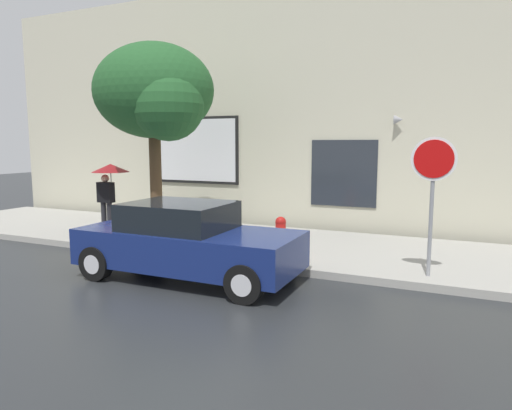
{
  "coord_description": "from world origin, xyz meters",
  "views": [
    {
      "loc": [
        4.86,
        -7.0,
        2.49
      ],
      "look_at": [
        0.91,
        1.8,
        1.2
      ],
      "focal_mm": 32.05,
      "sensor_mm": 36.0,
      "label": 1
    }
  ],
  "objects_px": {
    "fire_hydrant": "(281,236)",
    "parked_car": "(187,242)",
    "pedestrian_with_umbrella": "(109,177)",
    "street_tree": "(156,95)",
    "stop_sign": "(433,179)"
  },
  "relations": [
    {
      "from": "street_tree",
      "to": "pedestrian_with_umbrella",
      "type": "bearing_deg",
      "value": 172.13
    },
    {
      "from": "pedestrian_with_umbrella",
      "to": "street_tree",
      "type": "bearing_deg",
      "value": -7.87
    },
    {
      "from": "street_tree",
      "to": "stop_sign",
      "type": "height_order",
      "value": "street_tree"
    },
    {
      "from": "fire_hydrant",
      "to": "stop_sign",
      "type": "height_order",
      "value": "stop_sign"
    },
    {
      "from": "fire_hydrant",
      "to": "street_tree",
      "type": "distance_m",
      "value": 4.62
    },
    {
      "from": "fire_hydrant",
      "to": "stop_sign",
      "type": "xyz_separation_m",
      "value": [
        2.99,
        -0.45,
        1.34
      ]
    },
    {
      "from": "stop_sign",
      "to": "fire_hydrant",
      "type": "bearing_deg",
      "value": 171.4
    },
    {
      "from": "pedestrian_with_umbrella",
      "to": "parked_car",
      "type": "bearing_deg",
      "value": -31.89
    },
    {
      "from": "fire_hydrant",
      "to": "street_tree",
      "type": "relative_size",
      "value": 0.17
    },
    {
      "from": "pedestrian_with_umbrella",
      "to": "stop_sign",
      "type": "distance_m",
      "value": 8.24
    },
    {
      "from": "parked_car",
      "to": "fire_hydrant",
      "type": "xyz_separation_m",
      "value": [
        1.13,
        1.9,
        -0.15
      ]
    },
    {
      "from": "pedestrian_with_umbrella",
      "to": "stop_sign",
      "type": "relative_size",
      "value": 0.74
    },
    {
      "from": "parked_car",
      "to": "fire_hydrant",
      "type": "height_order",
      "value": "parked_car"
    },
    {
      "from": "fire_hydrant",
      "to": "parked_car",
      "type": "bearing_deg",
      "value": -120.71
    },
    {
      "from": "pedestrian_with_umbrella",
      "to": "street_tree",
      "type": "height_order",
      "value": "street_tree"
    }
  ]
}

